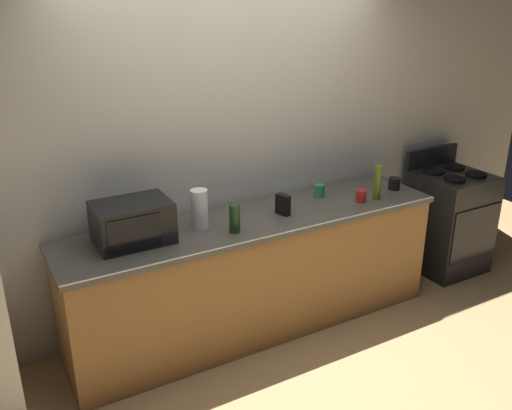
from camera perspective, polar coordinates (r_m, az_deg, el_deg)
ground_plane at (r=4.08m, az=2.87°, el=-15.02°), size 8.00×8.00×0.00m
back_wall at (r=4.13m, az=-2.82°, el=6.34°), size 6.40×0.10×2.70m
counter_run at (r=4.13m, az=0.00°, el=-7.10°), size 2.84×0.64×0.90m
stove_range at (r=5.31m, az=19.15°, el=-1.51°), size 0.60×0.61×1.08m
microwave at (r=3.61m, az=-12.59°, el=-1.76°), size 0.48×0.35×0.27m
paper_towel_roll at (r=3.75m, az=-5.85°, el=-0.39°), size 0.12×0.12×0.27m
cordless_phone at (r=3.98m, az=2.79°, el=0.04°), size 0.08×0.12×0.15m
bottle_wine at (r=3.68m, az=-2.22°, el=-1.37°), size 0.07×0.07×0.19m
bottle_olive_oil at (r=4.34m, az=12.39°, el=2.30°), size 0.06×0.06×0.27m
mug_red at (r=4.29m, az=10.75°, el=0.92°), size 0.08×0.08×0.09m
mug_black at (r=4.62m, az=14.03°, el=2.16°), size 0.09×0.09×0.10m
mug_green at (r=4.35m, az=6.53°, el=1.48°), size 0.08×0.08×0.10m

